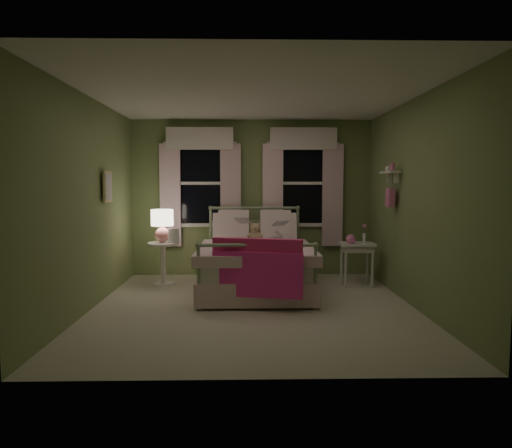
{
  "coord_description": "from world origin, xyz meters",
  "views": [
    {
      "loc": [
        -0.09,
        -5.57,
        1.53
      ],
      "look_at": [
        0.04,
        0.54,
        1.0
      ],
      "focal_mm": 32.0,
      "sensor_mm": 36.0,
      "label": 1
    }
  ],
  "objects_px": {
    "child_right": "(273,223)",
    "nightstand_left": "(163,258)",
    "bed": "(255,265)",
    "table_lamp": "(162,223)",
    "nightstand_right": "(357,249)",
    "child_left": "(236,223)",
    "teddy_bear": "(255,234)"
  },
  "relations": [
    {
      "from": "teddy_bear",
      "to": "nightstand_left",
      "type": "distance_m",
      "value": 1.46
    },
    {
      "from": "child_right",
      "to": "nightstand_left",
      "type": "xyz_separation_m",
      "value": [
        -1.68,
        0.02,
        -0.52
      ]
    },
    {
      "from": "bed",
      "to": "nightstand_right",
      "type": "xyz_separation_m",
      "value": [
        1.54,
        0.35,
        0.17
      ]
    },
    {
      "from": "table_lamp",
      "to": "bed",
      "type": "bearing_deg",
      "value": -17.57
    },
    {
      "from": "child_right",
      "to": "child_left",
      "type": "bearing_deg",
      "value": 9.77
    },
    {
      "from": "bed",
      "to": "table_lamp",
      "type": "xyz_separation_m",
      "value": [
        -1.4,
        0.44,
        0.57
      ]
    },
    {
      "from": "child_left",
      "to": "nightstand_right",
      "type": "xyz_separation_m",
      "value": [
        1.82,
        -0.08,
        -0.4
      ]
    },
    {
      "from": "teddy_bear",
      "to": "nightstand_right",
      "type": "distance_m",
      "value": 1.56
    },
    {
      "from": "child_right",
      "to": "nightstand_left",
      "type": "distance_m",
      "value": 1.76
    },
    {
      "from": "nightstand_left",
      "to": "teddy_bear",
      "type": "bearing_deg",
      "value": -7.35
    },
    {
      "from": "teddy_bear",
      "to": "nightstand_right",
      "type": "height_order",
      "value": "teddy_bear"
    },
    {
      "from": "bed",
      "to": "nightstand_left",
      "type": "bearing_deg",
      "value": 162.43
    },
    {
      "from": "bed",
      "to": "child_left",
      "type": "bearing_deg",
      "value": 123.6
    },
    {
      "from": "teddy_bear",
      "to": "nightstand_left",
      "type": "bearing_deg",
      "value": 172.65
    },
    {
      "from": "table_lamp",
      "to": "teddy_bear",
      "type": "bearing_deg",
      "value": -7.35
    },
    {
      "from": "nightstand_left",
      "to": "bed",
      "type": "bearing_deg",
      "value": -17.57
    },
    {
      "from": "bed",
      "to": "nightstand_left",
      "type": "relative_size",
      "value": 3.13
    },
    {
      "from": "teddy_bear",
      "to": "bed",
      "type": "bearing_deg",
      "value": -90.0
    },
    {
      "from": "child_left",
      "to": "teddy_bear",
      "type": "bearing_deg",
      "value": 145.95
    },
    {
      "from": "child_left",
      "to": "table_lamp",
      "type": "bearing_deg",
      "value": -5.71
    },
    {
      "from": "table_lamp",
      "to": "child_left",
      "type": "bearing_deg",
      "value": -1.15
    },
    {
      "from": "nightstand_left",
      "to": "table_lamp",
      "type": "distance_m",
      "value": 0.54
    },
    {
      "from": "child_left",
      "to": "child_right",
      "type": "xyz_separation_m",
      "value": [
        0.56,
        0.0,
        -0.01
      ]
    },
    {
      "from": "nightstand_left",
      "to": "nightstand_right",
      "type": "xyz_separation_m",
      "value": [
        2.95,
        -0.1,
        0.13
      ]
    },
    {
      "from": "child_left",
      "to": "child_right",
      "type": "height_order",
      "value": "child_left"
    },
    {
      "from": "table_lamp",
      "to": "nightstand_right",
      "type": "bearing_deg",
      "value": -1.9
    },
    {
      "from": "child_left",
      "to": "nightstand_right",
      "type": "height_order",
      "value": "child_left"
    },
    {
      "from": "bed",
      "to": "nightstand_right",
      "type": "relative_size",
      "value": 3.18
    },
    {
      "from": "table_lamp",
      "to": "nightstand_right",
      "type": "distance_m",
      "value": 2.98
    },
    {
      "from": "teddy_bear",
      "to": "child_right",
      "type": "bearing_deg",
      "value": 29.5
    },
    {
      "from": "child_right",
      "to": "nightstand_right",
      "type": "height_order",
      "value": "child_right"
    },
    {
      "from": "bed",
      "to": "table_lamp",
      "type": "distance_m",
      "value": 1.58
    }
  ]
}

